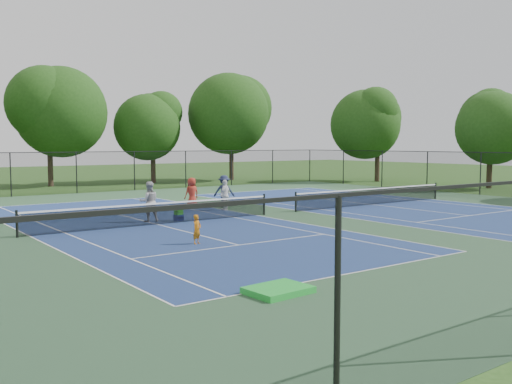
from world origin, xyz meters
TOP-DOWN VIEW (x-y plane):
  - ground at (0.00, 0.00)m, footprint 140.00×140.00m
  - court_pad at (0.00, 0.00)m, footprint 36.00×36.00m
  - tennis_court_left at (-7.00, 0.00)m, footprint 12.00×23.83m
  - tennis_court_right at (7.00, 0.00)m, footprint 12.00×23.83m
  - perimeter_fence at (0.00, 0.00)m, footprint 36.08×36.08m
  - tree_back_b at (-4.00, 26.00)m, footprint 7.60×7.60m
  - tree_back_c at (5.00, 25.00)m, footprint 6.00×6.00m
  - tree_back_d at (13.00, 24.00)m, footprint 7.80×7.80m
  - tree_side_e at (23.00, 14.00)m, footprint 6.60×6.60m
  - tree_side_f at (24.00, 3.00)m, footprint 5.80×5.80m
  - child_player at (-8.06, -5.28)m, footprint 0.46×0.39m
  - instructor at (-6.88, 1.10)m, footprint 1.06×0.91m
  - bystander_a at (-1.53, 2.87)m, footprint 1.05×0.82m
  - bystander_b at (-0.81, 4.07)m, footprint 1.35×1.26m
  - bystander_c at (-2.59, 4.64)m, footprint 0.87×0.58m
  - ball_crate at (-5.62, 0.59)m, footprint 0.42×0.34m
  - ball_hopper at (-5.62, 0.59)m, footprint 0.38×0.33m
  - green_tarp at (-9.92, -12.33)m, footprint 1.55×1.22m

SIDE VIEW (x-z plane):
  - ground at x=0.00m, z-range 0.00..0.00m
  - court_pad at x=0.00m, z-range 0.00..0.01m
  - green_tarp at x=-9.92m, z-range 0.01..0.16m
  - tennis_court_left at x=-7.00m, z-range -0.44..0.63m
  - tennis_court_right at x=7.00m, z-range -0.44..0.63m
  - ball_crate at x=-5.62m, z-range 0.00..0.29m
  - ball_hopper at x=-5.62m, z-range 0.29..0.72m
  - child_player at x=-8.06m, z-range 0.00..1.07m
  - bystander_a at x=-1.53m, z-range 0.00..1.66m
  - bystander_c at x=-2.59m, z-range 0.00..1.73m
  - bystander_b at x=-0.81m, z-range 0.00..1.83m
  - instructor at x=-6.88m, z-range 0.00..1.87m
  - perimeter_fence at x=0.00m, z-range 0.09..3.11m
  - tree_side_f at x=24.00m, z-range 1.19..9.31m
  - tree_back_c at x=5.00m, z-range 1.28..9.68m
  - tree_side_e at x=23.00m, z-range 1.37..10.25m
  - tree_back_b at x=-4.00m, z-range 1.58..11.61m
  - tree_back_d at x=13.00m, z-range 1.64..12.01m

